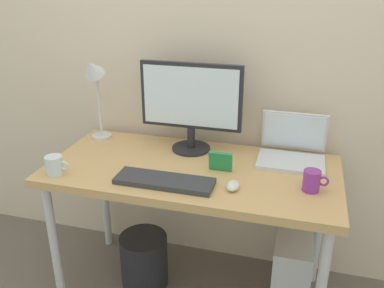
{
  "coord_description": "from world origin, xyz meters",
  "views": [
    {
      "loc": [
        0.48,
        -1.71,
        1.63
      ],
      "look_at": [
        0.0,
        0.0,
        0.88
      ],
      "focal_mm": 38.5,
      "sensor_mm": 36.0,
      "label": 1
    }
  ],
  "objects_px": {
    "computer_tower": "(291,271)",
    "desk_lamp": "(94,81)",
    "monitor": "(191,102)",
    "desk": "(192,180)",
    "keyboard": "(164,181)",
    "laptop": "(292,149)",
    "glass_cup": "(55,165)",
    "photo_frame": "(220,161)",
    "coffee_mug": "(312,181)",
    "wastebasket": "(144,259)",
    "mouse": "(233,186)"
  },
  "relations": [
    {
      "from": "keyboard",
      "to": "coffee_mug",
      "type": "distance_m",
      "value": 0.64
    },
    {
      "from": "glass_cup",
      "to": "wastebasket",
      "type": "relative_size",
      "value": 0.38
    },
    {
      "from": "monitor",
      "to": "photo_frame",
      "type": "distance_m",
      "value": 0.35
    },
    {
      "from": "monitor",
      "to": "photo_frame",
      "type": "xyz_separation_m",
      "value": [
        0.2,
        -0.2,
        -0.21
      ]
    },
    {
      "from": "photo_frame",
      "to": "laptop",
      "type": "bearing_deg",
      "value": 34.4
    },
    {
      "from": "desk",
      "to": "keyboard",
      "type": "bearing_deg",
      "value": -110.73
    },
    {
      "from": "keyboard",
      "to": "wastebasket",
      "type": "xyz_separation_m",
      "value": [
        -0.2,
        0.2,
        -0.62
      ]
    },
    {
      "from": "laptop",
      "to": "glass_cup",
      "type": "bearing_deg",
      "value": -156.44
    },
    {
      "from": "mouse",
      "to": "glass_cup",
      "type": "relative_size",
      "value": 0.78
    },
    {
      "from": "desk_lamp",
      "to": "computer_tower",
      "type": "distance_m",
      "value": 1.42
    },
    {
      "from": "coffee_mug",
      "to": "monitor",
      "type": "bearing_deg",
      "value": 155.28
    },
    {
      "from": "monitor",
      "to": "photo_frame",
      "type": "relative_size",
      "value": 4.73
    },
    {
      "from": "monitor",
      "to": "desk",
      "type": "bearing_deg",
      "value": -72.8
    },
    {
      "from": "photo_frame",
      "to": "wastebasket",
      "type": "distance_m",
      "value": 0.78
    },
    {
      "from": "glass_cup",
      "to": "wastebasket",
      "type": "xyz_separation_m",
      "value": [
        0.31,
        0.24,
        -0.65
      ]
    },
    {
      "from": "coffee_mug",
      "to": "computer_tower",
      "type": "distance_m",
      "value": 0.61
    },
    {
      "from": "desk_lamp",
      "to": "coffee_mug",
      "type": "relative_size",
      "value": 4.27
    },
    {
      "from": "mouse",
      "to": "computer_tower",
      "type": "xyz_separation_m",
      "value": [
        0.29,
        0.21,
        -0.56
      ]
    },
    {
      "from": "laptop",
      "to": "glass_cup",
      "type": "height_order",
      "value": "laptop"
    },
    {
      "from": "keyboard",
      "to": "mouse",
      "type": "bearing_deg",
      "value": 6.16
    },
    {
      "from": "desk",
      "to": "glass_cup",
      "type": "bearing_deg",
      "value": -157.96
    },
    {
      "from": "mouse",
      "to": "coffee_mug",
      "type": "height_order",
      "value": "coffee_mug"
    },
    {
      "from": "coffee_mug",
      "to": "photo_frame",
      "type": "relative_size",
      "value": 0.99
    },
    {
      "from": "desk_lamp",
      "to": "desk",
      "type": "bearing_deg",
      "value": -18.66
    },
    {
      "from": "laptop",
      "to": "wastebasket",
      "type": "distance_m",
      "value": 1.01
    },
    {
      "from": "coffee_mug",
      "to": "desk_lamp",
      "type": "bearing_deg",
      "value": 166.11
    },
    {
      "from": "desk",
      "to": "glass_cup",
      "type": "height_order",
      "value": "glass_cup"
    },
    {
      "from": "mouse",
      "to": "photo_frame",
      "type": "height_order",
      "value": "photo_frame"
    },
    {
      "from": "laptop",
      "to": "glass_cup",
      "type": "xyz_separation_m",
      "value": [
        -1.04,
        -0.45,
        -0.01
      ]
    },
    {
      "from": "monitor",
      "to": "mouse",
      "type": "bearing_deg",
      "value": -51.16
    },
    {
      "from": "keyboard",
      "to": "coffee_mug",
      "type": "relative_size",
      "value": 4.05
    },
    {
      "from": "computer_tower",
      "to": "wastebasket",
      "type": "xyz_separation_m",
      "value": [
        -0.79,
        -0.05,
        -0.06
      ]
    },
    {
      "from": "mouse",
      "to": "desk",
      "type": "bearing_deg",
      "value": 144.94
    },
    {
      "from": "desk_lamp",
      "to": "mouse",
      "type": "bearing_deg",
      "value": -23.68
    },
    {
      "from": "monitor",
      "to": "mouse",
      "type": "xyz_separation_m",
      "value": [
        0.29,
        -0.36,
        -0.24
      ]
    },
    {
      "from": "desk_lamp",
      "to": "keyboard",
      "type": "xyz_separation_m",
      "value": [
        0.52,
        -0.39,
        -0.32
      ]
    },
    {
      "from": "coffee_mug",
      "to": "computer_tower",
      "type": "height_order",
      "value": "coffee_mug"
    },
    {
      "from": "glass_cup",
      "to": "computer_tower",
      "type": "distance_m",
      "value": 1.29
    },
    {
      "from": "monitor",
      "to": "laptop",
      "type": "relative_size",
      "value": 1.63
    },
    {
      "from": "monitor",
      "to": "laptop",
      "type": "height_order",
      "value": "monitor"
    },
    {
      "from": "desk_lamp",
      "to": "keyboard",
      "type": "relative_size",
      "value": 1.05
    },
    {
      "from": "glass_cup",
      "to": "desk_lamp",
      "type": "bearing_deg",
      "value": 90.5
    },
    {
      "from": "coffee_mug",
      "to": "glass_cup",
      "type": "height_order",
      "value": "coffee_mug"
    },
    {
      "from": "monitor",
      "to": "coffee_mug",
      "type": "xyz_separation_m",
      "value": [
        0.61,
        -0.28,
        -0.21
      ]
    },
    {
      "from": "laptop",
      "to": "desk",
      "type": "bearing_deg",
      "value": -154.52
    },
    {
      "from": "computer_tower",
      "to": "desk_lamp",
      "type": "bearing_deg",
      "value": 172.47
    },
    {
      "from": "photo_frame",
      "to": "computer_tower",
      "type": "relative_size",
      "value": 0.26
    },
    {
      "from": "laptop",
      "to": "computer_tower",
      "type": "distance_m",
      "value": 0.63
    },
    {
      "from": "computer_tower",
      "to": "wastebasket",
      "type": "height_order",
      "value": "computer_tower"
    },
    {
      "from": "monitor",
      "to": "desk_lamp",
      "type": "distance_m",
      "value": 0.54
    }
  ]
}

